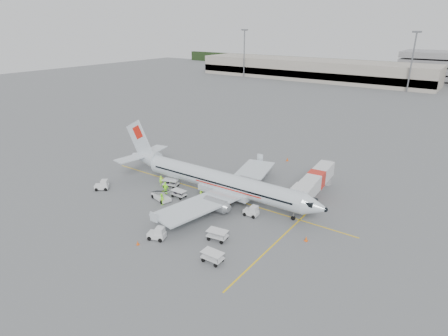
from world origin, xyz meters
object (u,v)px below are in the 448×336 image
(tug_fore, at_px, (251,211))
(tug_mid, at_px, (157,233))
(jet_bridge, at_px, (316,185))
(belt_loader, at_px, (161,192))
(tug_aft, at_px, (101,185))
(aircraft, at_px, (222,169))

(tug_fore, height_order, tug_mid, tug_mid)
(jet_bridge, distance_m, belt_loader, 23.45)
(tug_mid, bearing_deg, tug_aft, 143.02)
(belt_loader, bearing_deg, tug_aft, -150.18)
(aircraft, distance_m, jet_bridge, 14.54)
(aircraft, bearing_deg, jet_bridge, 36.90)
(belt_loader, relative_size, tug_fore, 2.32)
(jet_bridge, bearing_deg, tug_mid, -120.81)
(jet_bridge, distance_m, tug_fore, 11.90)
(belt_loader, bearing_deg, aircraft, 53.16)
(belt_loader, bearing_deg, tug_fore, 29.72)
(aircraft, xyz_separation_m, tug_aft, (-17.60, -8.41, -3.99))
(jet_bridge, bearing_deg, aircraft, -146.76)
(belt_loader, height_order, tug_aft, belt_loader)
(aircraft, relative_size, tug_aft, 16.43)
(belt_loader, xyz_separation_m, tug_aft, (-10.40, -2.75, -0.46))
(tug_mid, distance_m, tug_aft, 18.52)
(tug_aft, bearing_deg, jet_bridge, -7.45)
(belt_loader, xyz_separation_m, tug_mid, (7.28, -8.25, -0.45))
(jet_bridge, relative_size, tug_fore, 7.70)
(aircraft, bearing_deg, belt_loader, -142.64)
(belt_loader, distance_m, tug_mid, 11.01)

